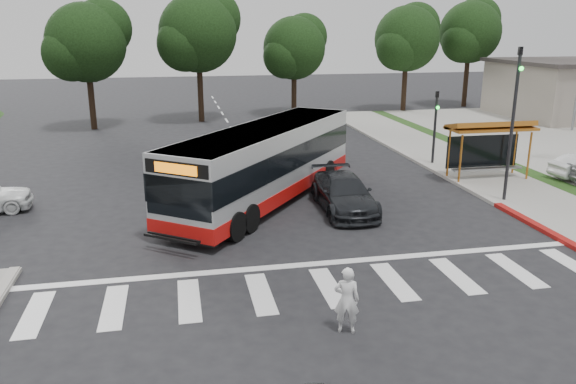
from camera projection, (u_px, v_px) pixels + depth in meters
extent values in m
plane|color=black|center=(293.00, 229.00, 20.94)|extent=(140.00, 140.00, 0.00)
cube|color=gray|center=(460.00, 165.00, 30.54)|extent=(4.00, 40.00, 0.12)
cube|color=#9E9991|center=(426.00, 166.00, 30.16)|extent=(0.30, 40.00, 0.15)
cube|color=maroon|center=(542.00, 229.00, 20.75)|extent=(0.32, 6.00, 0.15)
cube|color=silver|center=(329.00, 287.00, 16.23)|extent=(18.00, 2.60, 0.01)
cylinder|color=#A55E1B|center=(460.00, 159.00, 26.43)|extent=(0.10, 0.10, 2.30)
cylinder|color=#A55E1B|center=(529.00, 156.00, 27.12)|extent=(0.10, 0.10, 2.30)
cylinder|color=#A55E1B|center=(449.00, 154.00, 27.56)|extent=(0.10, 0.10, 2.30)
cylinder|color=#A55E1B|center=(515.00, 151.00, 28.25)|extent=(0.10, 0.10, 2.30)
cube|color=#A55E1B|center=(491.00, 128.00, 26.98)|extent=(4.20, 1.60, 0.12)
cube|color=#A55E1B|center=(491.00, 125.00, 26.98)|extent=(4.20, 1.32, 0.51)
cube|color=black|center=(482.00, 151.00, 27.89)|extent=(3.80, 0.06, 1.60)
cube|color=gray|center=(487.00, 169.00, 27.54)|extent=(3.60, 0.40, 0.08)
cylinder|color=black|center=(512.00, 127.00, 23.26)|extent=(0.14, 0.14, 6.50)
imported|color=black|center=(520.00, 59.00, 22.49)|extent=(0.16, 0.20, 1.00)
sphere|color=#19E533|center=(521.00, 69.00, 22.42)|extent=(0.18, 0.18, 0.18)
cylinder|color=black|center=(435.00, 129.00, 30.20)|extent=(0.14, 0.14, 4.00)
imported|color=black|center=(437.00, 101.00, 29.78)|extent=(0.16, 0.20, 1.00)
sphere|color=#19E533|center=(438.00, 108.00, 29.71)|extent=(0.18, 0.18, 0.18)
cylinder|color=black|center=(404.00, 85.00, 49.67)|extent=(0.44, 0.44, 4.40)
sphere|color=black|center=(407.00, 39.00, 48.55)|extent=(5.60, 5.60, 5.60)
sphere|color=black|center=(416.00, 27.00, 49.27)|extent=(4.20, 4.20, 4.20)
sphere|color=black|center=(399.00, 47.00, 47.90)|extent=(3.92, 3.92, 3.92)
cylinder|color=black|center=(466.00, 81.00, 52.85)|extent=(0.44, 0.44, 4.84)
sphere|color=black|center=(470.00, 32.00, 51.61)|extent=(5.60, 5.60, 5.60)
sphere|color=black|center=(478.00, 20.00, 52.31)|extent=(4.20, 4.20, 4.20)
sphere|color=black|center=(463.00, 41.00, 50.99)|extent=(3.92, 3.92, 3.92)
cylinder|color=black|center=(200.00, 91.00, 44.33)|extent=(0.44, 0.44, 4.84)
sphere|color=black|center=(198.00, 33.00, 43.09)|extent=(6.00, 6.00, 6.00)
sphere|color=black|center=(212.00, 18.00, 43.85)|extent=(4.50, 4.50, 4.50)
sphere|color=black|center=(185.00, 44.00, 42.40)|extent=(4.20, 4.20, 4.20)
cylinder|color=black|center=(294.00, 92.00, 47.86)|extent=(0.44, 0.44, 3.96)
sphere|color=black|center=(294.00, 48.00, 46.84)|extent=(5.20, 5.20, 5.20)
sphere|color=black|center=(304.00, 37.00, 47.52)|extent=(3.90, 3.90, 3.90)
sphere|color=black|center=(285.00, 56.00, 46.23)|extent=(3.64, 3.64, 3.64)
cylinder|color=black|center=(92.00, 99.00, 40.98)|extent=(0.44, 0.44, 4.40)
sphere|color=black|center=(86.00, 43.00, 39.85)|extent=(5.60, 5.60, 5.60)
sphere|color=black|center=(102.00, 28.00, 40.58)|extent=(4.20, 4.20, 4.20)
sphere|color=black|center=(71.00, 53.00, 39.21)|extent=(3.92, 3.92, 3.92)
imported|color=white|center=(347.00, 300.00, 13.65)|extent=(0.72, 0.58, 1.71)
imported|color=#222427|center=(344.00, 193.00, 22.91)|extent=(2.18, 5.02, 1.44)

